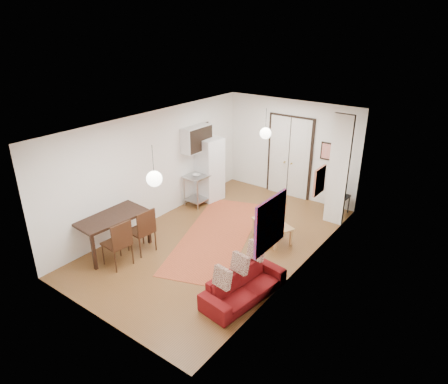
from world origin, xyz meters
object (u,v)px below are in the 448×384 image
Objects in this scene: coffee_table at (272,225)px; dining_table at (111,219)px; sofa at (244,286)px; black_side_chair at (341,192)px; dining_chair_near at (144,225)px; fridge at (209,169)px; dining_chair_far at (120,237)px; kitchen_counter at (203,183)px.

dining_table reaches higher than coffee_table.
black_side_chair reaches higher than sofa.
dining_table is at bearing -46.49° from dining_chair_near.
fridge is at bearing 54.22° from sofa.
dining_chair_far is 6.04m from black_side_chair.
dining_chair_far is (-2.18, -2.83, 0.24)m from coffee_table.
dining_table is at bearing -82.00° from fridge.
black_side_chair reaches higher than dining_table.
dining_chair_far reaches higher than black_side_chair.
dining_table is 6.14m from black_side_chair.
black_side_chair is at bearing 27.78° from kitchen_counter.
sofa is at bearing -39.40° from kitchen_counter.
black_side_chair is (3.50, 5.05, -0.17)m from dining_table.
black_side_chair is at bearing 152.40° from dining_chair_near.
kitchen_counter is at bearing 29.26° from black_side_chair.
dining_chair_near is (-2.18, -2.13, 0.24)m from coffee_table.
coffee_table is (-0.69, 2.26, 0.13)m from sofa.
fridge is 3.63m from dining_table.
fridge reaches higher than dining_table.
kitchen_counter is 2.94m from dining_chair_near.
dining_chair_near and dining_chair_far have the same top height.
fridge is at bearing 25.33° from black_side_chair.
fridge is 3.92m from dining_chair_far.
dining_table is 1.60× the size of black_side_chair.
fridge is (-0.00, 0.29, 0.35)m from kitchen_counter.
sofa is 1.74× the size of black_side_chair.
coffee_table is 2.58m from black_side_chair.
black_side_chair is (3.50, 1.71, 0.03)m from kitchen_counter.
dining_chair_near is at bearing 60.74° from black_side_chair.
sofa is at bearing -35.78° from fridge.
black_side_chair is (2.92, 4.58, -0.02)m from dining_chair_near.
kitchen_counter is (-3.44, 3.01, 0.31)m from sofa.
dining_chair_near is at bearing -71.64° from fridge.
dining_chair_far is (0.58, -3.86, -0.30)m from fridge.
kitchen_counter is at bearing -163.73° from dining_chair_near.
dining_chair_far reaches higher than sofa.
dining_table is at bearing -107.49° from dining_chair_far.
dining_table is (-2.75, -2.59, 0.39)m from coffee_table.
sofa is 1.56× the size of coffee_table.
black_side_chair is at bearing 7.26° from sofa.
dining_chair_near is 1.00× the size of dining_chair_far.
dining_chair_far is at bearing 109.25° from sofa.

